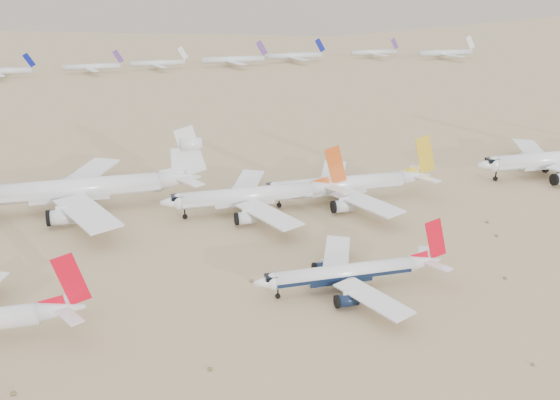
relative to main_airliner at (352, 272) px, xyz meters
name	(u,v)px	position (x,y,z in m)	size (l,w,h in m)	color
ground	(407,296)	(10.42, -5.91, -3.98)	(7000.00, 7000.00, 0.00)	#87724E
main_airliner	(352,272)	(0.00, 0.00, 0.00)	(41.00, 40.05, 14.47)	silver
row2_navy_widebody	(556,160)	(91.85, 55.01, 1.52)	(55.32, 54.09, 19.68)	silver
row2_gold_tail	(347,184)	(17.40, 50.03, 1.20)	(51.98, 50.83, 18.51)	silver
row2_orange_tail	(255,195)	(-10.44, 48.21, 1.04)	(50.13, 49.04, 17.88)	silver
row2_white_trijet	(88,188)	(-55.50, 62.13, 2.60)	(64.13, 62.67, 22.72)	silver
distant_storage_row	(147,63)	(-25.55, 307.36, 0.39)	(483.85, 59.84, 14.49)	silver
desert_scrub	(489,370)	(12.65, -33.32, -3.69)	(275.46, 121.67, 0.63)	brown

